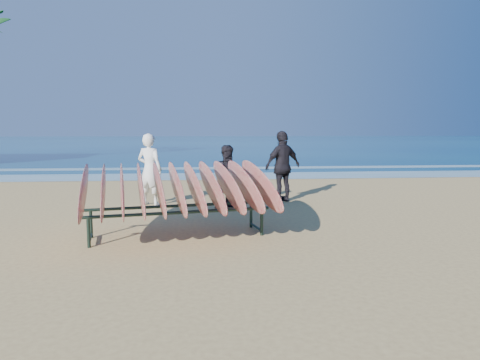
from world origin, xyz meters
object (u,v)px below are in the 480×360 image
Objects in this scene: surfboard_rack at (177,188)px; person_dark_b at (283,166)px; person_white at (150,170)px; person_dark_a at (229,177)px.

person_dark_b is at bearing 43.11° from surfboard_rack.
person_dark_a is at bearing -173.63° from person_white.
person_dark_a is (1.95, -0.63, -0.14)m from person_white.
person_white is 3.43m from person_dark_b.
surfboard_rack is 4.34m from person_dark_b.
person_dark_a is 1.72m from person_dark_b.
person_white is 0.97× the size of person_dark_b.
person_white reaches higher than surfboard_rack.
surfboard_rack is 2.86m from person_dark_a.
person_dark_a is (1.09, 2.64, -0.12)m from surfboard_rack.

